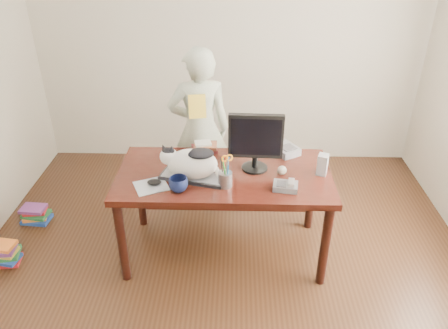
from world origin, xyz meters
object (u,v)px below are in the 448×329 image
at_px(calculator, 285,149).
at_px(book_pile_a, 4,254).
at_px(phone, 286,186).
at_px(speaker, 322,164).
at_px(mouse, 154,182).
at_px(monitor, 256,139).
at_px(person, 200,130).
at_px(cat, 190,162).
at_px(desk, 224,184).
at_px(book_pile_b, 36,214).
at_px(baseball, 282,170).
at_px(coffee_mug, 178,184).
at_px(keyboard, 193,177).
at_px(book_stack, 205,147).
at_px(pen_cup, 225,178).

bearing_deg(calculator, book_pile_a, 161.87).
relative_size(phone, speaker, 1.17).
xyz_separation_m(mouse, calculator, (0.98, 0.51, 0.01)).
distance_m(monitor, person, 0.86).
distance_m(cat, book_pile_a, 1.71).
distance_m(desk, calculator, 0.57).
height_order(cat, book_pile_b, cat).
bearing_deg(phone, baseball, 102.06).
distance_m(monitor, coffee_mug, 0.65).
xyz_separation_m(mouse, speaker, (1.22, 0.19, 0.06)).
height_order(monitor, baseball, monitor).
xyz_separation_m(mouse, coffee_mug, (0.18, -0.07, 0.03)).
bearing_deg(keyboard, desk, 51.06).
bearing_deg(monitor, phone, -48.81).
bearing_deg(book_stack, keyboard, -103.55).
relative_size(desk, baseball, 23.50).
xyz_separation_m(cat, book_pile_a, (-1.51, -0.11, -0.80)).
bearing_deg(person, monitor, 114.65).
xyz_separation_m(pen_cup, phone, (0.43, -0.03, -0.04)).
height_order(mouse, book_pile_a, mouse).
height_order(person, book_pile_b, person).
height_order(pen_cup, baseball, pen_cup).
height_order(phone, book_pile_b, phone).
distance_m(monitor, baseball, 0.31).
height_order(mouse, phone, phone).
height_order(cat, coffee_mug, cat).
distance_m(desk, speaker, 0.76).
distance_m(coffee_mug, speaker, 1.07).
xyz_separation_m(mouse, book_pile_b, (-1.23, 0.53, -0.70)).
bearing_deg(monitor, pen_cup, -130.36).
xyz_separation_m(cat, person, (0.00, 0.82, -0.13)).
distance_m(speaker, book_stack, 0.96).
xyz_separation_m(calculator, person, (-0.73, 0.40, -0.03)).
height_order(keyboard, person, person).
relative_size(speaker, book_pile_a, 0.59).
bearing_deg(calculator, book_stack, 147.01).
bearing_deg(pen_cup, phone, -3.63).
bearing_deg(monitor, coffee_mug, -148.48).
bearing_deg(mouse, person, 49.93).
height_order(cat, speaker, cat).
bearing_deg(keyboard, monitor, 31.84).
xyz_separation_m(keyboard, book_pile_b, (-1.49, 0.44, -0.69)).
relative_size(cat, speaker, 2.95).
distance_m(speaker, calculator, 0.40).
distance_m(phone, book_pile_a, 2.30).
relative_size(monitor, baseball, 6.65).
relative_size(desk, monitor, 3.54).
bearing_deg(baseball, speaker, 2.89).
xyz_separation_m(pen_cup, book_stack, (-0.18, 0.53, -0.04)).
xyz_separation_m(coffee_mug, calculator, (0.80, 0.58, -0.02)).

